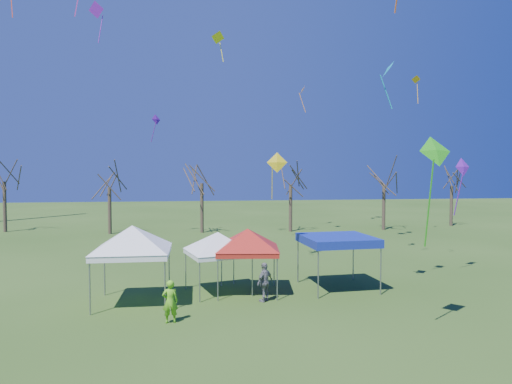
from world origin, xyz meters
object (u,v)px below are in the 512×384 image
Objects in this scene: tree_2 at (202,165)px; tree_1 at (109,171)px; tree_0 at (4,163)px; tree_3 at (291,168)px; person_grey at (265,282)px; person_green at (170,301)px; tree_5 at (452,171)px; tent_blue at (337,240)px; tent_red at (248,233)px; tent_white_mid at (218,236)px; tent_white_west at (132,231)px; tree_4 at (384,168)px.

tree_1 is at bearing 178.15° from tree_2.
tree_3 is (26.88, -3.34, -0.41)m from tree_0.
person_green is at bearing -13.95° from person_grey.
tree_5 is 2.12× the size of tent_blue.
tree_3 is 21.51m from tent_blue.
tent_red is at bearing -177.46° from tent_blue.
tree_2 is at bearing -176.30° from tree_5.
tent_white_mid is at bearing -138.14° from tree_5.
tent_red is at bearing -50.59° from tree_0.
tree_2 is 23.10m from tent_white_west.
tent_blue is (9.61, 1.23, -0.80)m from tent_white_west.
tent_white_mid is at bearing -129.60° from tree_4.
tent_blue is at bearing -130.76° from tree_5.
tree_2 is 8.41m from tree_3.
tree_1 is 0.96× the size of tree_4.
tree_3 reaches higher than tent_white_mid.
tree_3 is at bearing 69.06° from tent_white_mid.
tree_5 is at bearing 41.86° from tent_white_mid.
person_green is (1.74, -2.82, -2.36)m from tent_white_west.
tree_0 is 33.53m from person_green.
tent_white_mid is (18.83, -24.38, -3.80)m from tree_0.
tree_1 reaches higher than tree_5.
tent_blue is at bearing -96.00° from tree_3.
tree_1 is 8.42m from tree_2.
tree_5 is 2.04× the size of tent_white_mid.
tree_5 is (8.37, 2.06, -0.33)m from tree_4.
person_green is at bearing -93.79° from tree_2.
tree_1 is 26.35m from tent_blue.
tent_red reaches higher than tent_blue.
tree_2 is 17.73m from tree_4.
tent_white_west is 2.57× the size of person_grey.
tree_0 is 2.40× the size of tent_blue.
tree_1 is 1.90× the size of tent_red.
tree_0 is 32.06m from tent_red.
tent_white_west is (-21.15, -22.26, -2.88)m from tree_4.
person_grey is (1.97, -1.78, -1.82)m from tent_white_mid.
tree_4 is at bearing -136.45° from person_green.
tent_white_mid reaches higher than person_green.
tree_0 is at bearing -68.17° from person_green.
tree_1 is at bearing 102.25° from tent_white_west.
person_grey is at bearing -104.93° from tree_3.
tent_white_west is 5.28m from tent_red.
tent_white_west is at bearing -161.57° from tent_white_mid.
person_grey is at bearing -155.61° from tent_blue.
person_green is 4.61m from person_grey.
tree_4 is 24.27m from tent_blue.
tree_4 is 2.24× the size of tent_blue.
tree_2 reaches higher than tree_3.
tree_5 is at bearing 6.52° from tree_3.
tree_3 reaches higher than tent_blue.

